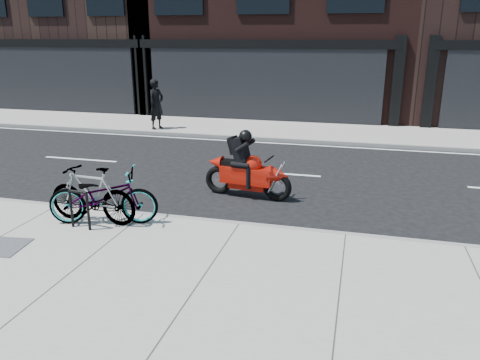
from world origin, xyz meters
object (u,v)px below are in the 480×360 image
(pedestrian, at_px, (156,104))
(utility_grate, at_px, (2,247))
(bicycle_front, at_px, (103,196))
(motorcycle, at_px, (251,171))
(bike_rack, at_px, (79,206))
(bicycle_rear, at_px, (92,195))

(pedestrian, bearing_deg, utility_grate, -149.26)
(bicycle_front, xyz_separation_m, utility_grate, (-1.16, -1.41, -0.54))
(bicycle_front, distance_m, motorcycle, 3.41)
(bike_rack, xyz_separation_m, motorcycle, (2.59, 2.87, 0.08))
(bicycle_front, height_order, pedestrian, pedestrian)
(bicycle_front, height_order, motorcycle, motorcycle)
(bicycle_front, distance_m, bicycle_rear, 0.24)
(bike_rack, relative_size, bicycle_front, 0.36)
(pedestrian, relative_size, utility_grate, 2.52)
(motorcycle, bearing_deg, utility_grate, -123.61)
(bicycle_front, xyz_separation_m, motorcycle, (2.28, 2.53, -0.03))
(bicycle_rear, relative_size, motorcycle, 0.88)
(bike_rack, distance_m, bicycle_front, 0.47)
(pedestrian, bearing_deg, bike_rack, -143.28)
(bicycle_rear, bearing_deg, bicycle_front, 93.70)
(motorcycle, relative_size, pedestrian, 1.12)
(bicycle_front, distance_m, utility_grate, 1.90)
(bicycle_rear, height_order, pedestrian, pedestrian)
(bicycle_rear, bearing_deg, utility_grate, -29.52)
(bike_rack, distance_m, motorcycle, 3.87)
(bike_rack, height_order, bicycle_front, bicycle_front)
(bicycle_rear, xyz_separation_m, motorcycle, (2.52, 2.53, -0.05))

